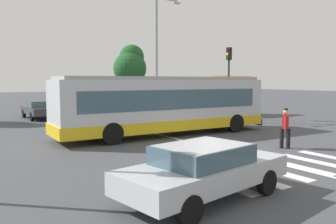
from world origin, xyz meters
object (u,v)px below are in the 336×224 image
city_transit_bus (165,105)px  background_tree_right (130,65)px  parked_car_charcoal (39,109)px  parked_car_blue (103,105)px  bus_stop_shelter (232,86)px  twin_arm_street_lamp (156,45)px  parked_car_teal (134,104)px  traffic_light_far_corner (229,72)px  pedestrian_crossing_street (285,126)px  foreground_sedan (204,168)px  parked_car_silver (70,107)px

city_transit_bus → background_tree_right: bearing=68.5°
parked_car_charcoal → parked_car_blue: bearing=7.3°
bus_stop_shelter → twin_arm_street_lamp: 7.82m
parked_car_teal → traffic_light_far_corner: (3.38, -8.28, 2.72)m
background_tree_right → bus_stop_shelter: bearing=-68.8°
twin_arm_street_lamp → parked_car_teal: bearing=76.0°
pedestrian_crossing_street → background_tree_right: background_tree_right is taller
city_transit_bus → foreground_sedan: bearing=-117.7°
foreground_sedan → background_tree_right: background_tree_right is taller
foreground_sedan → bus_stop_shelter: size_ratio=1.19×
city_transit_bus → background_tree_right: background_tree_right is taller
city_transit_bus → parked_car_charcoal: bearing=107.2°
pedestrian_crossing_street → parked_car_silver: 18.46m
city_transit_bus → parked_car_silver: city_transit_bus is taller
parked_car_charcoal → bus_stop_shelter: 15.17m
foreground_sedan → traffic_light_far_corner: size_ratio=0.90×
parked_car_charcoal → parked_car_silver: size_ratio=0.99×
parked_car_charcoal → parked_car_blue: size_ratio=0.98×
parked_car_blue → traffic_light_far_corner: (6.12, -8.84, 2.72)m
foreground_sedan → parked_car_charcoal: 20.49m
parked_car_charcoal → parked_car_teal: same height
city_transit_bus → parked_car_teal: bearing=69.2°
pedestrian_crossing_street → parked_car_blue: size_ratio=0.37×
pedestrian_crossing_street → foreground_sedan: (-6.88, -2.96, -0.20)m
parked_car_teal → bus_stop_shelter: (5.70, -6.23, 1.65)m
parked_car_silver → bus_stop_shelter: size_ratio=1.14×
foreground_sedan → parked_car_silver: 21.43m
parked_car_charcoal → twin_arm_street_lamp: size_ratio=0.52×
city_transit_bus → pedestrian_crossing_street: 6.28m
pedestrian_crossing_street → parked_car_silver: (-3.29, 18.16, -0.20)m
parked_car_charcoal → parked_car_teal: 8.09m
city_transit_bus → twin_arm_street_lamp: twin_arm_street_lamp is taller
pedestrian_crossing_street → twin_arm_street_lamp: (0.68, 11.40, 4.36)m
foreground_sedan → parked_car_blue: 22.08m
parked_car_silver → bus_stop_shelter: bearing=-31.1°
foreground_sedan → bus_stop_shelter: bearing=44.1°
traffic_light_far_corner → parked_car_charcoal: bearing=144.6°
traffic_light_far_corner → bus_stop_shelter: traffic_light_far_corner is taller
parked_car_silver → parked_car_charcoal: bearing=-165.5°
city_transit_bus → parked_car_silver: bearing=94.8°
traffic_light_far_corner → twin_arm_street_lamp: 5.65m
bus_stop_shelter → parked_car_blue: bearing=141.2°
foreground_sedan → traffic_light_far_corner: bearing=44.6°
background_tree_right → twin_arm_street_lamp: bearing=-107.8°
traffic_light_far_corner → twin_arm_street_lamp: size_ratio=0.61×
foreground_sedan → parked_car_blue: (6.36, 21.14, 0.00)m
city_transit_bus → bus_stop_shelter: bearing=28.7°
traffic_light_far_corner → twin_arm_street_lamp: (-4.93, 2.05, 1.84)m
parked_car_blue → twin_arm_street_lamp: bearing=-80.0°
twin_arm_street_lamp → pedestrian_crossing_street: bearing=-93.4°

